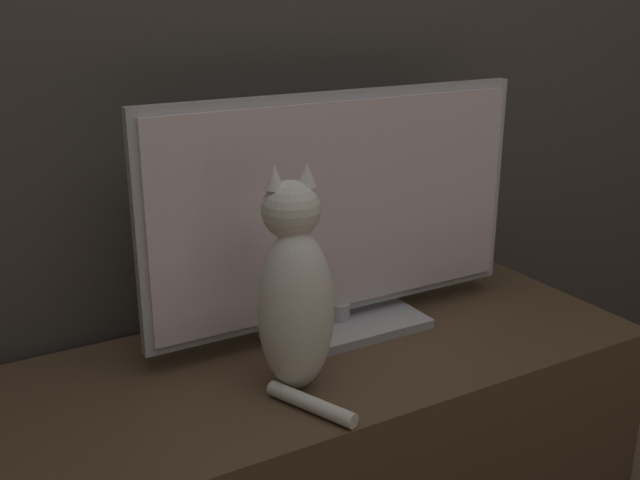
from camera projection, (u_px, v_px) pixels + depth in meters
name	position (u px, v px, depth m)	size (l,w,h in m)	color
tv_stand	(317.00, 453.00, 1.61)	(1.39, 0.55, 0.48)	brown
tv	(340.00, 218.00, 1.58)	(0.88, 0.22, 0.52)	#B7B7BC
cat	(295.00, 295.00, 1.36)	(0.17, 0.27, 0.43)	silver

